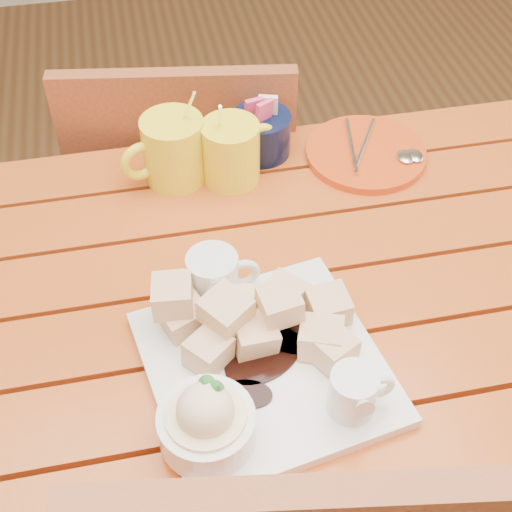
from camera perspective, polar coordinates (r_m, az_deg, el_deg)
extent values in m
cube|color=#AE3C16|center=(0.84, 4.52, -17.03)|extent=(1.20, 0.11, 0.03)
cube|color=#AE3C16|center=(0.90, 2.65, -10.66)|extent=(1.20, 0.11, 0.03)
cube|color=#AE3C16|center=(0.96, 1.07, -5.08)|extent=(1.20, 0.11, 0.03)
cube|color=#AE3C16|center=(1.04, -0.28, -0.24)|extent=(1.20, 0.11, 0.03)
cube|color=#AE3C16|center=(1.12, -1.44, 3.94)|extent=(1.20, 0.11, 0.03)
cube|color=#AE3C16|center=(1.20, -2.44, 7.53)|extent=(1.20, 0.11, 0.03)
cube|color=#AE3C16|center=(1.25, -2.50, 6.05)|extent=(1.12, 0.04, 0.08)
cylinder|color=#AE3C16|center=(1.62, 17.51, -0.60)|extent=(0.06, 0.06, 0.72)
cube|color=white|center=(0.89, 0.74, -8.89)|extent=(0.32, 0.32, 0.02)
cube|color=#E59045|center=(0.87, 1.94, -3.85)|extent=(0.06, 0.06, 0.04)
cube|color=#E59045|center=(0.92, 5.80, -4.01)|extent=(0.05, 0.05, 0.04)
cube|color=#E59045|center=(0.87, -2.44, -4.38)|extent=(0.07, 0.07, 0.04)
cube|color=#E59045|center=(0.92, 2.31, -3.18)|extent=(0.07, 0.07, 0.04)
cube|color=#E59045|center=(0.88, 5.25, -6.57)|extent=(0.06, 0.06, 0.04)
cube|color=#E59045|center=(0.91, -1.49, -4.21)|extent=(0.06, 0.06, 0.04)
cube|color=#E59045|center=(0.91, -5.82, -4.79)|extent=(0.06, 0.06, 0.04)
cube|color=#E59045|center=(0.87, -3.84, -7.63)|extent=(0.07, 0.07, 0.04)
cube|color=#E59045|center=(0.87, 6.20, -7.43)|extent=(0.07, 0.07, 0.04)
cube|color=#E59045|center=(0.88, -0.10, -6.33)|extent=(0.05, 0.05, 0.04)
cube|color=#E59045|center=(0.89, -6.69, -3.17)|extent=(0.06, 0.06, 0.04)
cylinder|color=white|center=(0.81, -3.96, -13.44)|extent=(0.11, 0.11, 0.04)
cylinder|color=#FFEEBB|center=(0.80, -4.01, -13.01)|extent=(0.09, 0.09, 0.03)
sphere|color=#FFEEBB|center=(0.78, -4.08, -12.23)|extent=(0.06, 0.06, 0.06)
cone|color=#2A802D|center=(0.77, -3.16, -10.51)|extent=(0.04, 0.04, 0.03)
cone|color=#2A802D|center=(0.77, -4.09, -10.11)|extent=(0.03, 0.03, 0.03)
cylinder|color=white|center=(0.83, 7.74, -10.77)|extent=(0.06, 0.06, 0.06)
cylinder|color=black|center=(0.81, 7.93, -9.77)|extent=(0.04, 0.04, 0.01)
cone|color=white|center=(0.80, 8.49, -11.54)|extent=(0.02, 0.02, 0.03)
torus|color=white|center=(0.84, 9.86, -10.27)|extent=(0.04, 0.01, 0.04)
cylinder|color=yellow|center=(1.12, -6.59, 8.44)|extent=(0.10, 0.10, 0.11)
cylinder|color=black|center=(1.09, -6.79, 10.31)|extent=(0.08, 0.08, 0.01)
torus|color=yellow|center=(1.11, -9.22, 7.48)|extent=(0.07, 0.04, 0.07)
cylinder|color=silver|center=(1.11, -5.98, 10.43)|extent=(0.05, 0.05, 0.14)
cylinder|color=yellow|center=(1.12, -2.03, 8.29)|extent=(0.09, 0.09, 0.10)
cylinder|color=black|center=(1.09, -2.09, 10.04)|extent=(0.08, 0.08, 0.01)
torus|color=yellow|center=(1.14, 0.25, 9.17)|extent=(0.06, 0.04, 0.06)
cylinder|color=silver|center=(1.10, -2.96, 9.95)|extent=(0.01, 0.06, 0.13)
cylinder|color=white|center=(0.94, -3.46, -1.90)|extent=(0.07, 0.07, 0.08)
cylinder|color=white|center=(0.91, -3.56, -0.39)|extent=(0.05, 0.05, 0.01)
cone|color=white|center=(0.89, -3.19, -2.29)|extent=(0.03, 0.03, 0.03)
torus|color=white|center=(0.94, -1.05, -1.46)|extent=(0.05, 0.01, 0.05)
cylinder|color=black|center=(1.18, 0.41, 9.73)|extent=(0.10, 0.10, 0.07)
cube|color=#E93F7A|center=(1.15, -0.18, 11.56)|extent=(0.03, 0.02, 0.05)
cube|color=white|center=(1.16, 0.98, 11.80)|extent=(0.03, 0.02, 0.05)
cube|color=#E93F7A|center=(1.14, 0.63, 11.35)|extent=(0.03, 0.03, 0.05)
cylinder|color=#D34312|center=(1.20, 8.77, 8.13)|extent=(0.20, 0.20, 0.01)
cylinder|color=silver|center=(1.19, 7.66, 8.75)|extent=(0.03, 0.14, 0.01)
cylinder|color=silver|center=(1.20, 8.67, 8.86)|extent=(0.08, 0.13, 0.01)
ellipsoid|color=silver|center=(1.19, 11.84, 7.79)|extent=(0.03, 0.04, 0.01)
ellipsoid|color=silver|center=(1.19, 12.59, 7.87)|extent=(0.03, 0.04, 0.01)
cube|color=brown|center=(1.60, -5.17, 4.45)|extent=(0.47, 0.47, 0.03)
cylinder|color=brown|center=(1.88, 0.70, 3.21)|extent=(0.03, 0.03, 0.41)
cylinder|color=brown|center=(1.90, -9.93, 2.84)|extent=(0.03, 0.03, 0.41)
cylinder|color=brown|center=(1.64, 1.34, -5.15)|extent=(0.03, 0.03, 0.41)
cylinder|color=brown|center=(1.66, -10.85, -5.47)|extent=(0.03, 0.03, 0.41)
cube|color=brown|center=(1.31, -5.98, 6.50)|extent=(0.41, 0.09, 0.43)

